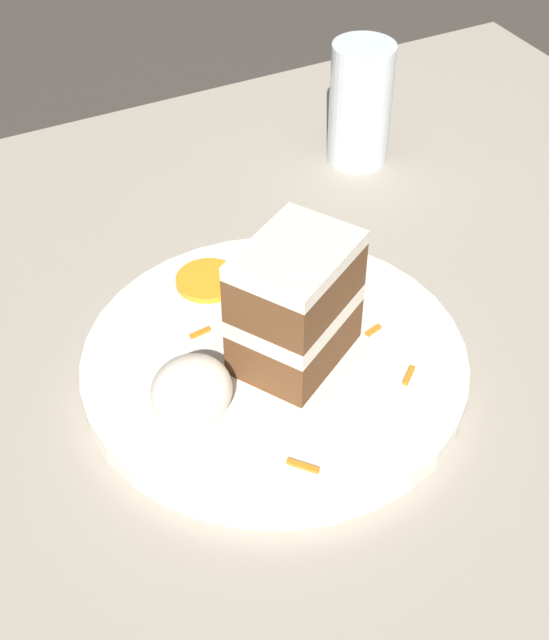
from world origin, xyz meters
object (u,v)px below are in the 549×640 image
(cream_dollop, at_px, (192,391))
(plate, at_px, (275,362))
(cake_slice, at_px, (295,304))
(orange_garnish, at_px, (208,280))
(drinking_glass, at_px, (360,112))

(cream_dollop, bearing_deg, plate, -159.22)
(plate, height_order, cake_slice, cake_slice)
(cake_slice, relative_size, orange_garnish, 2.08)
(cake_slice, xyz_separation_m, orange_garnish, (0.03, -0.11, -0.05))
(cake_slice, xyz_separation_m, drinking_glass, (-0.21, -0.25, -0.02))
(plate, relative_size, drinking_glass, 2.40)
(cake_slice, distance_m, drinking_glass, 0.32)
(cream_dollop, distance_m, orange_garnish, 0.16)
(orange_garnish, bearing_deg, drinking_glass, -149.32)
(cream_dollop, bearing_deg, cake_slice, -165.68)
(orange_garnish, bearing_deg, cake_slice, 103.09)
(plate, xyz_separation_m, cream_dollop, (0.08, 0.03, 0.04))
(plate, bearing_deg, cream_dollop, 20.78)
(plate, distance_m, drinking_glass, 0.33)
(cream_dollop, relative_size, orange_garnish, 1.08)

